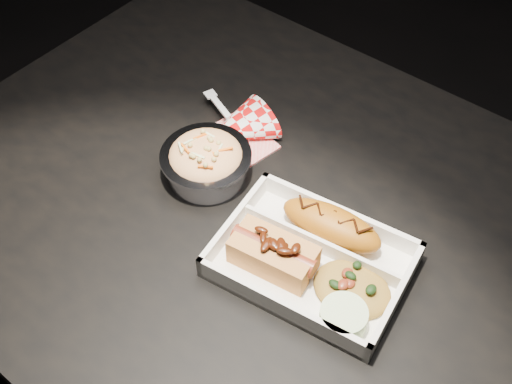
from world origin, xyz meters
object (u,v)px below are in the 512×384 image
Objects in this scene: dining_table at (296,265)px; foil_coleslaw_cup at (206,160)px; fried_pastry at (331,225)px; hotdog at (273,252)px; napkin_fork at (236,129)px; food_tray at (312,262)px.

foil_coleslaw_cup is at bearing -178.73° from dining_table.
dining_table is 8.12× the size of fried_pastry.
foil_coleslaw_cup reaches higher than hotdog.
dining_table is 7.13× the size of napkin_fork.
food_tray is at bearing -82.11° from fried_pastry.
napkin_fork reaches higher than hotdog.
napkin_fork is at bearing 101.67° from foil_coleslaw_cup.
dining_table is 0.13m from fried_pastry.
foil_coleslaw_cup is (-0.21, -0.02, 0.00)m from fried_pastry.
hotdog is at bearing -21.17° from foil_coleslaw_cup.
food_tray is 2.22× the size of hotdog.
fried_pastry is 0.24m from napkin_fork.
food_tray is (0.05, -0.04, 0.10)m from dining_table.
food_tray is at bearing -7.05° from napkin_fork.
hotdog is 0.26m from napkin_fork.
foil_coleslaw_cup is 0.10m from napkin_fork.
fried_pastry is at bearing 4.75° from foil_coleslaw_cup.
foil_coleslaw_cup is 0.81× the size of napkin_fork.
food_tray is 0.06m from hotdog.
foil_coleslaw_cup is at bearing -175.25° from fried_pastry.
dining_table is 0.21m from foil_coleslaw_cup.
napkin_fork reaches higher than dining_table.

